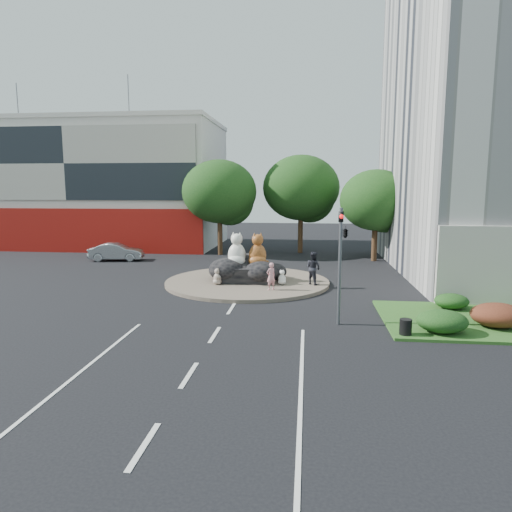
% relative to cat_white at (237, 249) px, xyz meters
% --- Properties ---
extents(ground, '(120.00, 120.00, 0.00)m').
position_rel_cat_white_xyz_m(ground, '(0.64, -9.96, -2.14)').
color(ground, black).
rests_on(ground, ground).
extents(roundabout_island, '(10.00, 10.00, 0.20)m').
position_rel_cat_white_xyz_m(roundabout_island, '(0.64, 0.04, -2.04)').
color(roundabout_island, brown).
rests_on(roundabout_island, ground).
extents(rock_plinth, '(3.20, 2.60, 0.90)m').
position_rel_cat_white_xyz_m(rock_plinth, '(0.64, 0.04, -1.49)').
color(rock_plinth, black).
rests_on(rock_plinth, roundabout_island).
extents(shophouse_block, '(25.20, 12.30, 17.40)m').
position_rel_cat_white_xyz_m(shophouse_block, '(-17.36, 17.95, 4.04)').
color(shophouse_block, silver).
rests_on(shophouse_block, ground).
extents(grass_verge, '(10.00, 6.00, 0.12)m').
position_rel_cat_white_xyz_m(grass_verge, '(12.64, -6.96, -2.08)').
color(grass_verge, '#2C4F1A').
rests_on(grass_verge, ground).
extents(tree_left, '(6.46, 6.46, 8.27)m').
position_rel_cat_white_xyz_m(tree_left, '(-3.29, 12.10, 3.10)').
color(tree_left, '#382314').
rests_on(tree_left, ground).
extents(tree_mid, '(6.84, 6.84, 8.76)m').
position_rel_cat_white_xyz_m(tree_mid, '(3.71, 14.10, 3.41)').
color(tree_mid, '#382314').
rests_on(tree_mid, ground).
extents(tree_right, '(5.70, 5.70, 7.30)m').
position_rel_cat_white_xyz_m(tree_right, '(9.71, 10.10, 2.49)').
color(tree_right, '#382314').
rests_on(tree_right, ground).
extents(hedge_near_green, '(2.00, 1.60, 0.90)m').
position_rel_cat_white_xyz_m(hedge_near_green, '(9.64, -8.96, -1.57)').
color(hedge_near_green, '#113611').
rests_on(hedge_near_green, grass_verge).
extents(hedge_red, '(2.20, 1.76, 0.99)m').
position_rel_cat_white_xyz_m(hedge_red, '(12.14, -7.96, -1.53)').
color(hedge_red, '#4A2113').
rests_on(hedge_red, grass_verge).
extents(hedge_back_green, '(1.60, 1.28, 0.72)m').
position_rel_cat_white_xyz_m(hedge_back_green, '(11.14, -5.16, -1.66)').
color(hedge_back_green, '#113611').
rests_on(hedge_back_green, grass_verge).
extents(traffic_light, '(0.44, 1.24, 5.00)m').
position_rel_cat_white_xyz_m(traffic_light, '(5.74, -7.96, 1.48)').
color(traffic_light, '#595B60').
rests_on(traffic_light, ground).
extents(street_lamp, '(2.34, 0.22, 8.06)m').
position_rel_cat_white_xyz_m(street_lamp, '(13.46, -1.96, 2.41)').
color(street_lamp, '#595B60').
rests_on(street_lamp, ground).
extents(cat_white, '(1.33, 1.17, 2.09)m').
position_rel_cat_white_xyz_m(cat_white, '(0.00, 0.00, 0.00)').
color(cat_white, silver).
rests_on(cat_white, rock_plinth).
extents(cat_tabby, '(1.57, 1.49, 2.06)m').
position_rel_cat_white_xyz_m(cat_tabby, '(1.27, 0.06, -0.02)').
color(cat_tabby, '#BA7026').
rests_on(cat_tabby, rock_plinth).
extents(kitten_calico, '(0.79, 0.79, 1.00)m').
position_rel_cat_white_xyz_m(kitten_calico, '(-0.96, -1.33, -1.45)').
color(kitten_calico, silver).
rests_on(kitten_calico, roundabout_island).
extents(kitten_white, '(0.61, 0.55, 0.88)m').
position_rel_cat_white_xyz_m(kitten_white, '(2.82, -0.85, -1.50)').
color(kitten_white, silver).
rests_on(kitten_white, roundabout_island).
extents(pedestrian_pink, '(0.66, 0.63, 1.53)m').
position_rel_cat_white_xyz_m(pedestrian_pink, '(2.29, -2.42, -1.18)').
color(pedestrian_pink, '#D68A91').
rests_on(pedestrian_pink, roundabout_island).
extents(pedestrian_dark, '(1.20, 1.18, 1.95)m').
position_rel_cat_white_xyz_m(pedestrian_dark, '(4.64, -0.66, -0.97)').
color(pedestrian_dark, black).
rests_on(pedestrian_dark, roundabout_island).
extents(parked_car, '(4.46, 2.18, 1.41)m').
position_rel_cat_white_xyz_m(parked_car, '(-11.09, 7.82, -1.44)').
color(parked_car, '#9B9EA2').
rests_on(parked_car, ground).
extents(litter_bin, '(0.61, 0.61, 0.62)m').
position_rel_cat_white_xyz_m(litter_bin, '(8.14, -9.42, -1.72)').
color(litter_bin, black).
rests_on(litter_bin, grass_verge).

